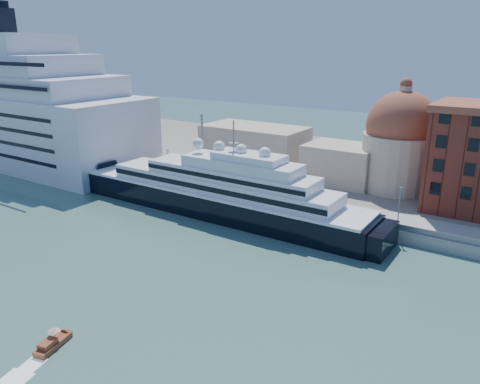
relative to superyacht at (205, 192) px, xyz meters
The scene contains 9 objects.
ground 26.22m from the superyacht, 62.83° to the right, with size 400.00×400.00×0.00m, color #3C6760.
quay 16.44m from the superyacht, 43.00° to the left, with size 180.00×10.00×2.50m, color gray.
land 53.43m from the superyacht, 77.21° to the left, with size 260.00×72.00×2.00m, color slate.
quay_fence 13.54m from the superyacht, 28.86° to the left, with size 180.00×0.10×1.20m, color slate.
superyacht is the anchor object (origin of this frame).
service_barge 46.98m from the superyacht, behind, with size 11.17×4.74×2.44m.
water_taxi 54.09m from the superyacht, 73.69° to the right, with size 3.02×5.63×2.55m.
church 39.74m from the superyacht, 62.35° to the left, with size 66.00×18.00×25.50m.
lamp_posts 10.79m from the superyacht, 95.35° to the left, with size 120.80×2.40×18.00m.
Camera 1 is at (51.47, -58.09, 37.18)m, focal length 35.00 mm.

